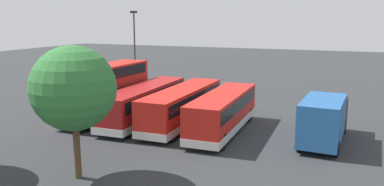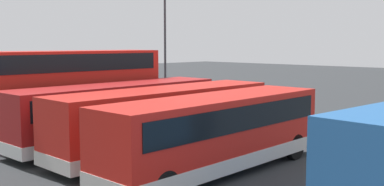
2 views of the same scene
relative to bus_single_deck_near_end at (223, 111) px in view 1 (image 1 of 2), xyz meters
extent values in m
plane|color=#2D3033|center=(5.38, -11.62, -1.62)|extent=(140.00, 140.00, 0.00)
cube|color=red|center=(0.00, 0.01, 0.03)|extent=(2.77, 10.53, 2.60)
cube|color=silver|center=(0.00, 0.01, -1.00)|extent=(2.81, 10.57, 0.55)
cube|color=black|center=(0.00, 0.01, 0.63)|extent=(2.81, 9.73, 0.90)
cube|color=black|center=(0.11, -5.26, 0.63)|extent=(2.25, 0.11, 1.10)
cylinder|color=black|center=(1.20, -3.81, -1.07)|extent=(0.32, 1.11, 1.10)
cylinder|color=black|center=(-1.05, -3.86, -1.07)|extent=(0.32, 1.11, 1.10)
cylinder|color=black|center=(1.05, 3.87, -1.07)|extent=(0.32, 1.11, 1.10)
cylinder|color=black|center=(-1.20, 3.82, -1.07)|extent=(0.32, 1.11, 1.10)
cube|color=red|center=(3.63, -0.74, 0.03)|extent=(2.58, 11.37, 2.60)
cube|color=silver|center=(3.63, -0.74, -1.00)|extent=(2.62, 11.41, 0.55)
cube|color=black|center=(3.63, -0.74, 0.63)|extent=(2.64, 10.57, 0.90)
cube|color=black|center=(3.65, -6.45, 0.63)|extent=(2.25, 0.07, 1.10)
cylinder|color=black|center=(4.77, -5.01, -1.07)|extent=(0.30, 1.10, 1.10)
cylinder|color=black|center=(2.52, -5.02, -1.07)|extent=(0.30, 1.10, 1.10)
cylinder|color=black|center=(4.75, 3.55, -1.07)|extent=(0.30, 1.10, 1.10)
cylinder|color=black|center=(2.50, 3.54, -1.07)|extent=(0.30, 1.10, 1.10)
cube|color=#A51919|center=(7.03, -0.57, 0.03)|extent=(2.91, 11.52, 2.60)
cube|color=silver|center=(7.03, -0.57, -1.00)|extent=(2.95, 11.56, 0.55)
cube|color=black|center=(7.03, -0.57, 0.63)|extent=(2.94, 10.72, 0.90)
cube|color=black|center=(7.21, -6.32, 0.63)|extent=(2.25, 0.13, 1.10)
cylinder|color=black|center=(8.29, -4.85, -1.07)|extent=(0.33, 1.11, 1.10)
cylinder|color=black|center=(6.04, -4.92, -1.07)|extent=(0.33, 1.11, 1.10)
cylinder|color=black|center=(8.02, 3.79, -1.07)|extent=(0.33, 1.11, 1.10)
cylinder|color=black|center=(5.77, 3.72, -1.07)|extent=(0.33, 1.11, 1.10)
cube|color=red|center=(10.57, -0.22, 0.83)|extent=(2.71, 10.09, 4.20)
cube|color=silver|center=(10.57, -0.22, -1.00)|extent=(2.75, 10.13, 0.55)
cube|color=black|center=(10.57, -0.22, 0.63)|extent=(2.76, 9.29, 0.90)
cube|color=black|center=(10.57, -0.22, 2.33)|extent=(2.76, 9.29, 0.90)
cube|color=black|center=(10.49, -5.28, 0.63)|extent=(2.25, 0.10, 1.10)
cylinder|color=black|center=(11.64, -3.87, -1.07)|extent=(0.32, 1.10, 1.10)
cylinder|color=black|center=(9.39, -3.83, -1.07)|extent=(0.32, 1.10, 1.10)
cylinder|color=black|center=(11.75, 3.38, -1.07)|extent=(0.32, 1.10, 1.10)
cylinder|color=black|center=(9.50, 3.42, -1.07)|extent=(0.32, 1.10, 1.10)
cube|color=#235999|center=(-7.10, 0.55, 0.18)|extent=(2.81, 5.63, 2.80)
cube|color=black|center=(-7.31, -3.20, -0.12)|extent=(2.61, 2.14, 2.20)
cylinder|color=black|center=(-6.18, -3.26, -1.12)|extent=(0.34, 1.01, 1.00)
cylinder|color=black|center=(-8.44, -3.13, -1.12)|extent=(0.34, 1.01, 1.00)
cylinder|color=black|center=(-5.87, 2.23, -1.12)|extent=(0.34, 1.01, 1.00)
cylinder|color=black|center=(-8.13, 2.36, -1.12)|extent=(0.34, 1.01, 1.00)
cube|color=silver|center=(15.93, -13.18, -1.09)|extent=(4.19, 4.36, 0.70)
cube|color=black|center=(15.80, -13.04, -0.47)|extent=(2.93, 2.99, 0.55)
cylinder|color=black|center=(17.55, -13.78, -1.30)|extent=(0.59, 0.62, 0.64)
cylinder|color=black|center=(16.37, -14.85, -1.30)|extent=(0.59, 0.62, 0.64)
cylinder|color=black|center=(15.50, -11.52, -1.30)|extent=(0.59, 0.62, 0.64)
cylinder|color=black|center=(14.32, -12.59, -1.30)|extent=(0.59, 0.62, 0.64)
cube|color=silver|center=(6.98, -10.29, -1.09)|extent=(2.03, 4.39, 0.70)
cube|color=black|center=(6.99, -10.49, -0.47)|extent=(1.78, 2.66, 0.55)
cylinder|color=black|center=(6.09, -8.78, -1.30)|extent=(0.25, 0.65, 0.64)
cylinder|color=black|center=(7.69, -8.70, -1.30)|extent=(0.25, 0.65, 0.64)
cylinder|color=black|center=(6.26, -11.87, -1.30)|extent=(0.25, 0.65, 0.64)
cylinder|color=black|center=(7.86, -11.79, -1.30)|extent=(0.25, 0.65, 0.64)
cylinder|color=#38383D|center=(12.82, -9.07, 2.84)|extent=(0.16, 0.16, 8.93)
cube|color=#262628|center=(12.82, -9.07, 7.46)|extent=(0.70, 0.30, 0.24)
cylinder|color=yellow|center=(12.03, -12.75, -1.15)|extent=(0.60, 0.60, 0.95)
cylinder|color=#4C3823|center=(4.59, 11.10, 0.06)|extent=(0.36, 0.36, 3.35)
sphere|color=#2D7033|center=(4.59, 11.10, 3.29)|extent=(4.45, 4.45, 4.45)
camera|label=1|loc=(-8.59, 27.12, 6.86)|focal=36.53mm
camera|label=2|loc=(-11.33, 13.03, 3.32)|focal=42.99mm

